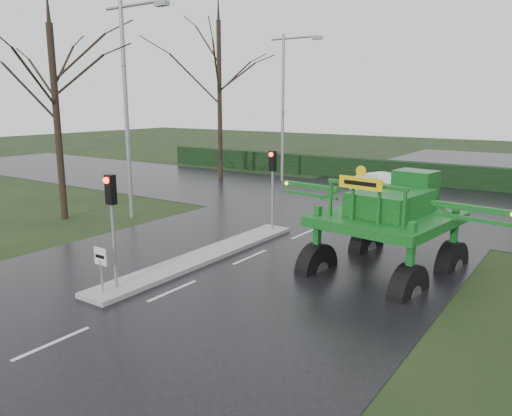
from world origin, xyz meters
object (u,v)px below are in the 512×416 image
Objects in this scene: street_light_left_near at (130,92)px; white_sedan at (382,197)px; keep_left_sign at (101,263)px; crop_sprayer at (322,206)px; street_light_left_far at (287,95)px; traffic_signal_near at (111,207)px; traffic_signal_mid at (272,173)px.

white_sedan is at bearing 57.14° from street_light_left_near.
keep_left_sign is 0.32× the size of white_sedan.
crop_sprayer is at bearing 56.39° from keep_left_sign.
street_light_left_far is 1.23× the size of crop_sprayer.
traffic_signal_near is at bearing -118.37° from crop_sprayer.
keep_left_sign is 0.38× the size of traffic_signal_near.
crop_sprayer is 14.19m from white_sedan.
crop_sprayer is 1.95× the size of white_sedan.
street_light_left_near is at bearing -167.79° from traffic_signal_mid.
traffic_signal_mid is 0.35× the size of street_light_left_far.
street_light_left_far reaches higher than traffic_signal_mid.
street_light_left_near is 1.00× the size of street_light_left_far.
traffic_signal_mid is at bearing 90.00° from traffic_signal_near.
street_light_left_far is (0.00, 14.00, 0.00)m from street_light_left_near.
white_sedan is (-3.00, 13.70, -2.17)m from crop_sprayer.
keep_left_sign is 0.38× the size of traffic_signal_mid.
keep_left_sign is 23.11m from street_light_left_far.
street_light_left_far is 2.39× the size of white_sedan.
keep_left_sign is at bearing -47.41° from street_light_left_near.
traffic_signal_near reaches higher than white_sedan.
traffic_signal_near and traffic_signal_mid have the same top height.
traffic_signal_mid is at bearing 149.40° from crop_sprayer.
traffic_signal_mid is (0.00, 8.99, 1.53)m from keep_left_sign.
traffic_signal_near is 0.84× the size of white_sedan.
street_light_left_far reaches higher than keep_left_sign.
street_light_left_near and street_light_left_far have the same top height.
crop_sprayer is at bearing -38.17° from traffic_signal_mid.
crop_sprayer is at bearing -146.41° from white_sedan.
traffic_signal_mid is 0.35× the size of street_light_left_near.
street_light_left_near is at bearing 168.39° from white_sedan.
keep_left_sign is at bearing -116.04° from crop_sprayer.
traffic_signal_near is (0.00, 0.49, 1.53)m from keep_left_sign.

